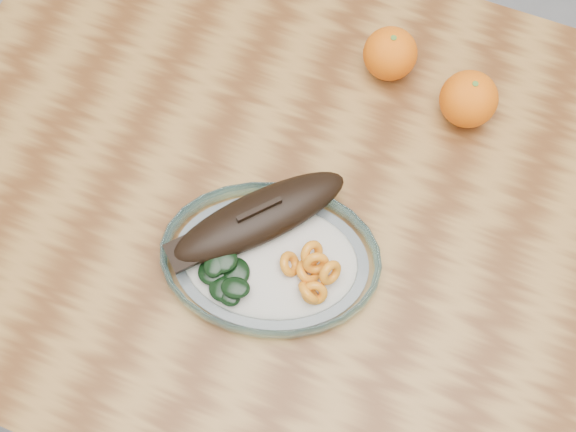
{
  "coord_description": "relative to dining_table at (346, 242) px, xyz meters",
  "views": [
    {
      "loc": [
        0.05,
        -0.36,
        1.62
      ],
      "look_at": [
        -0.08,
        -0.04,
        0.77
      ],
      "focal_mm": 45.0,
      "sensor_mm": 36.0,
      "label": 1
    }
  ],
  "objects": [
    {
      "name": "ground",
      "position": [
        0.0,
        0.0,
        -0.65
      ],
      "size": [
        3.0,
        3.0,
        0.0
      ],
      "primitive_type": "plane",
      "color": "slate",
      "rests_on": "ground"
    },
    {
      "name": "dining_table",
      "position": [
        0.0,
        0.0,
        0.0
      ],
      "size": [
        1.2,
        0.8,
        0.75
      ],
      "color": "#5B3215",
      "rests_on": "ground"
    },
    {
      "name": "plated_meal",
      "position": [
        -0.08,
        -0.1,
        0.12
      ],
      "size": [
        0.61,
        0.61,
        0.08
      ],
      "rotation": [
        0.0,
        0.0,
        0.26
      ],
      "color": "white",
      "rests_on": "dining_table"
    },
    {
      "name": "orange_left",
      "position": [
        -0.03,
        0.23,
        0.14
      ],
      "size": [
        0.07,
        0.07,
        0.07
      ],
      "primitive_type": "sphere",
      "color": "#DD5004",
      "rests_on": "dining_table"
    },
    {
      "name": "orange_right",
      "position": [
        0.09,
        0.2,
        0.14
      ],
      "size": [
        0.08,
        0.08,
        0.08
      ],
      "primitive_type": "sphere",
      "color": "#DD5004",
      "rests_on": "dining_table"
    }
  ]
}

